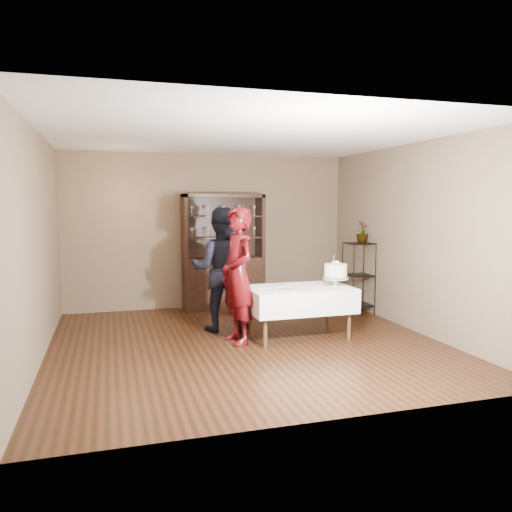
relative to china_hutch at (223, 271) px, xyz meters
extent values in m
plane|color=black|center=(-0.20, -2.25, -0.66)|extent=(5.00, 5.00, 0.00)
plane|color=silver|center=(-0.20, -2.25, 2.04)|extent=(5.00, 5.00, 0.00)
cube|color=brown|center=(-0.20, 0.25, 0.69)|extent=(5.00, 0.02, 2.70)
cube|color=brown|center=(-2.70, -2.25, 0.69)|extent=(0.02, 5.00, 2.70)
cube|color=brown|center=(2.30, -2.25, 0.69)|extent=(0.02, 5.00, 2.70)
cube|color=black|center=(0.00, -0.01, -0.21)|extent=(1.40, 0.48, 0.90)
cube|color=black|center=(0.00, 0.21, 0.79)|extent=(1.40, 0.03, 1.10)
cube|color=black|center=(0.00, -0.01, 1.31)|extent=(1.40, 0.48, 0.06)
cube|color=black|center=(0.00, -0.01, 0.59)|extent=(1.28, 0.42, 0.02)
cube|color=black|center=(0.00, -0.01, 0.96)|extent=(1.28, 0.42, 0.02)
cylinder|color=black|center=(1.88, -1.25, -0.06)|extent=(0.02, 0.02, 1.20)
cylinder|color=black|center=(2.28, -1.25, -0.06)|extent=(0.02, 0.02, 1.20)
cylinder|color=black|center=(1.88, -0.85, -0.06)|extent=(0.02, 0.02, 1.20)
cylinder|color=black|center=(2.28, -0.85, -0.06)|extent=(0.02, 0.02, 1.20)
cube|color=black|center=(2.08, -1.05, -0.51)|extent=(0.40, 0.40, 0.02)
cube|color=black|center=(2.08, -1.05, -0.01)|extent=(0.40, 0.40, 0.01)
cube|color=black|center=(2.08, -1.05, 0.52)|extent=(0.40, 0.40, 0.02)
cube|color=white|center=(0.56, -2.21, -0.12)|extent=(1.42, 0.89, 0.32)
cylinder|color=#452C19|center=(-0.03, -2.54, -0.33)|extent=(0.06, 0.06, 0.67)
cylinder|color=#452C19|center=(1.16, -2.53, -0.33)|extent=(0.06, 0.06, 0.67)
cylinder|color=#452C19|center=(-0.04, -1.89, -0.33)|extent=(0.06, 0.06, 0.67)
cylinder|color=#452C19|center=(1.15, -1.88, -0.33)|extent=(0.06, 0.06, 0.67)
imported|color=#3B0506|center=(-0.30, -2.20, 0.23)|extent=(0.55, 0.72, 1.80)
imported|color=black|center=(-0.38, -1.51, 0.23)|extent=(1.02, 0.89, 1.79)
cylinder|color=beige|center=(1.08, -2.25, 0.04)|extent=(0.19, 0.19, 0.01)
cylinder|color=beige|center=(1.08, -2.25, 0.09)|extent=(0.05, 0.05, 0.10)
cylinder|color=beige|center=(1.08, -2.25, 0.14)|extent=(0.35, 0.35, 0.01)
cylinder|color=#426630|center=(1.08, -2.25, 0.16)|extent=(0.34, 0.34, 0.02)
cylinder|color=white|center=(1.08, -2.25, 0.25)|extent=(0.39, 0.39, 0.19)
sphere|color=#5D71C7|center=(1.11, -2.25, 0.36)|extent=(0.02, 0.02, 0.02)
cube|color=silver|center=(1.04, -2.27, 0.41)|extent=(0.02, 0.02, 0.14)
cube|color=black|center=(1.04, -2.27, 0.49)|extent=(0.02, 0.02, 0.05)
cylinder|color=beige|center=(0.30, -2.42, 0.05)|extent=(0.27, 0.27, 0.01)
cylinder|color=beige|center=(0.35, -2.05, 0.05)|extent=(0.20, 0.20, 0.01)
imported|color=#426630|center=(2.11, -1.10, 0.70)|extent=(0.28, 0.28, 0.36)
camera|label=1|loc=(-1.91, -8.48, 1.17)|focal=35.00mm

